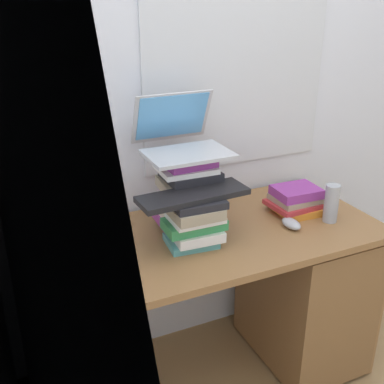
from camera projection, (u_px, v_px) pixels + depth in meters
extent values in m
plane|color=#9E7A4C|center=(213.00, 374.00, 2.25)|extent=(6.00, 6.00, 0.00)
cube|color=silver|center=(178.00, 81.00, 2.05)|extent=(6.00, 0.05, 2.60)
cube|color=silver|center=(238.00, 77.00, 2.13)|extent=(0.90, 0.01, 0.80)
cube|color=olive|center=(216.00, 235.00, 1.96)|extent=(1.36, 0.66, 0.03)
cube|color=olive|center=(60.00, 356.00, 1.85)|extent=(0.02, 0.61, 0.72)
cube|color=olive|center=(335.00, 276.00, 2.36)|extent=(0.02, 0.61, 0.72)
cube|color=brown|center=(303.00, 290.00, 2.25)|extent=(0.41, 0.56, 0.68)
cube|color=#2672B2|center=(189.00, 223.00, 1.99)|extent=(0.22, 0.17, 0.03)
cube|color=#8C338C|center=(185.00, 216.00, 1.98)|extent=(0.24, 0.18, 0.04)
cube|color=beige|center=(186.00, 208.00, 1.96)|extent=(0.23, 0.16, 0.03)
cube|color=beige|center=(187.00, 201.00, 1.95)|extent=(0.19, 0.18, 0.03)
cube|color=#B22D33|center=(190.00, 193.00, 1.93)|extent=(0.21, 0.20, 0.04)
cube|color=gray|center=(189.00, 184.00, 1.92)|extent=(0.25, 0.20, 0.04)
cube|color=black|center=(191.00, 175.00, 1.90)|extent=(0.21, 0.18, 0.03)
cube|color=white|center=(186.00, 168.00, 1.89)|extent=(0.23, 0.19, 0.02)
cube|color=#8C338C|center=(188.00, 160.00, 1.88)|extent=(0.20, 0.16, 0.04)
cube|color=teal|center=(191.00, 241.00, 1.86)|extent=(0.20, 0.17, 0.03)
cube|color=white|center=(197.00, 234.00, 1.84)|extent=(0.19, 0.15, 0.04)
cube|color=#338C4C|center=(194.00, 224.00, 1.83)|extent=(0.23, 0.13, 0.04)
cube|color=white|center=(195.00, 217.00, 1.81)|extent=(0.20, 0.15, 0.02)
cube|color=gray|center=(195.00, 211.00, 1.79)|extent=(0.18, 0.17, 0.04)
cube|color=black|center=(197.00, 201.00, 1.79)|extent=(0.20, 0.18, 0.03)
cube|color=orange|center=(295.00, 208.00, 2.13)|extent=(0.18, 0.20, 0.03)
cube|color=#B22D33|center=(293.00, 204.00, 2.11)|extent=(0.21, 0.19, 0.02)
cube|color=gray|center=(296.00, 198.00, 2.11)|extent=(0.20, 0.16, 0.03)
cube|color=#8C338C|center=(296.00, 192.00, 2.09)|extent=(0.20, 0.16, 0.04)
cube|color=#B7BABF|center=(188.00, 154.00, 1.87)|extent=(0.33, 0.23, 0.01)
cube|color=#B7BABF|center=(172.00, 117.00, 1.96)|extent=(0.33, 0.09, 0.21)
cube|color=#59A5E5|center=(172.00, 116.00, 1.95)|extent=(0.30, 0.08, 0.19)
cube|color=black|center=(193.00, 195.00, 1.78)|extent=(0.43, 0.16, 0.02)
ellipsoid|color=#A5A8AD|center=(291.00, 224.00, 1.98)|extent=(0.06, 0.10, 0.04)
cylinder|color=white|center=(94.00, 242.00, 1.79)|extent=(0.08, 0.08, 0.09)
torus|color=white|center=(108.00, 238.00, 1.81)|extent=(0.05, 0.01, 0.05)
cylinder|color=#999EA5|center=(331.00, 203.00, 2.01)|extent=(0.06, 0.06, 0.16)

